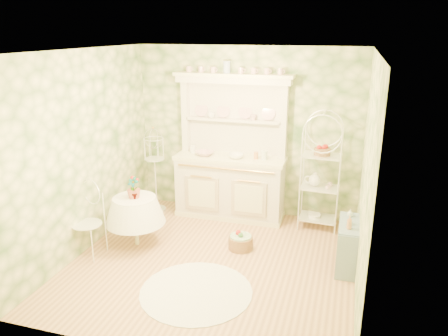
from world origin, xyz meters
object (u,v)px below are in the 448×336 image
(bakers_rack, at_px, (320,175))
(birdcage_stand, at_px, (155,171))
(kitchen_dresser, at_px, (230,148))
(floor_basket, at_px, (241,242))
(cafe_chair, at_px, (87,223))
(round_table, at_px, (136,225))
(side_shelf, at_px, (348,244))

(bakers_rack, xyz_separation_m, birdcage_stand, (-2.66, -0.12, -0.16))
(kitchen_dresser, xyz_separation_m, floor_basket, (0.45, -1.06, -1.04))
(kitchen_dresser, bearing_deg, birdcage_stand, -172.81)
(bakers_rack, height_order, cafe_chair, bakers_rack)
(round_table, bearing_deg, birdcage_stand, 101.58)
(cafe_chair, height_order, floor_basket, cafe_chair)
(birdcage_stand, bearing_deg, bakers_rack, 2.62)
(side_shelf, relative_size, birdcage_stand, 0.53)
(floor_basket, bearing_deg, kitchen_dresser, 113.19)
(bakers_rack, xyz_separation_m, side_shelf, (0.46, -1.10, -0.54))
(floor_basket, bearing_deg, bakers_rack, 46.80)
(kitchen_dresser, xyz_separation_m, round_table, (-1.00, -1.35, -0.84))
(kitchen_dresser, relative_size, bakers_rack, 1.34)
(kitchen_dresser, height_order, cafe_chair, kitchen_dresser)
(bakers_rack, bearing_deg, floor_basket, -128.99)
(round_table, relative_size, cafe_chair, 0.65)
(cafe_chair, bearing_deg, floor_basket, 39.41)
(side_shelf, bearing_deg, birdcage_stand, 168.16)
(kitchen_dresser, bearing_deg, cafe_chair, -129.37)
(bakers_rack, bearing_deg, kitchen_dresser, -177.20)
(birdcage_stand, bearing_deg, side_shelf, -17.45)
(side_shelf, relative_size, floor_basket, 2.30)
(round_table, bearing_deg, kitchen_dresser, 53.64)
(birdcage_stand, height_order, floor_basket, birdcage_stand)
(cafe_chair, relative_size, birdcage_stand, 0.67)
(side_shelf, height_order, cafe_chair, cafe_chair)
(bakers_rack, distance_m, cafe_chair, 3.42)
(birdcage_stand, xyz_separation_m, floor_basket, (1.69, -0.90, -0.59))
(round_table, height_order, birdcage_stand, birdcage_stand)
(floor_basket, bearing_deg, cafe_chair, -158.96)
(round_table, relative_size, birdcage_stand, 0.44)
(round_table, relative_size, floor_basket, 1.89)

